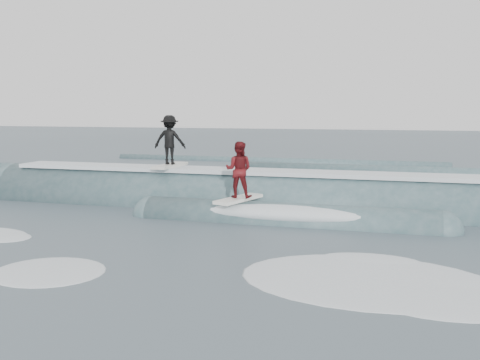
# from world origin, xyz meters

# --- Properties ---
(ground) EXTENTS (160.00, 160.00, 0.00)m
(ground) POSITION_xyz_m (0.00, 0.00, 0.00)
(ground) COLOR #374751
(ground) RESTS_ON ground
(breaking_wave) EXTENTS (21.71, 4.06, 2.56)m
(breaking_wave) POSITION_xyz_m (0.25, 5.65, 0.04)
(breaking_wave) COLOR #345157
(breaking_wave) RESTS_ON ground
(surfer_black) EXTENTS (1.24, 2.03, 1.89)m
(surfer_black) POSITION_xyz_m (-2.95, 5.96, 2.27)
(surfer_black) COLOR silver
(surfer_black) RESTS_ON ground
(surfer_red) EXTENTS (1.15, 2.07, 1.85)m
(surfer_red) POSITION_xyz_m (0.30, 3.76, 1.50)
(surfer_red) COLOR white
(surfer_red) RESTS_ON ground
(whitewater) EXTENTS (14.78, 4.33, 0.10)m
(whitewater) POSITION_xyz_m (1.19, -1.14, 0.00)
(whitewater) COLOR white
(whitewater) RESTS_ON ground
(far_swells) EXTENTS (41.80, 8.65, 0.80)m
(far_swells) POSITION_xyz_m (-1.39, 17.65, 0.00)
(far_swells) COLOR #345157
(far_swells) RESTS_ON ground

